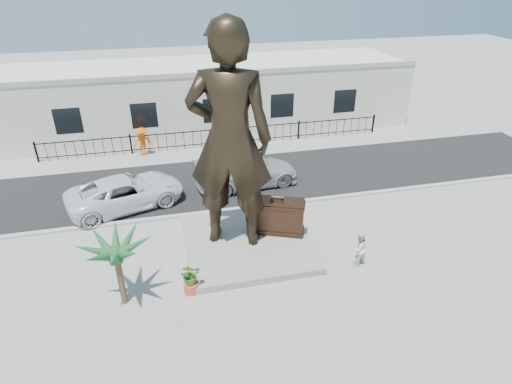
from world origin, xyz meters
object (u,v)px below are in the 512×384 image
(suitcase, at_px, (277,216))
(car_white, at_px, (126,192))
(statue, at_px, (230,140))
(tourist, at_px, (359,248))

(suitcase, xyz_separation_m, car_white, (-6.45, 4.34, -0.32))
(statue, distance_m, suitcase, 4.17)
(statue, relative_size, car_white, 1.61)
(statue, xyz_separation_m, tourist, (4.62, -2.51, -4.03))
(tourist, distance_m, car_white, 11.42)
(statue, distance_m, tourist, 6.62)
(statue, xyz_separation_m, suitcase, (1.94, 0.01, -3.69))
(statue, bearing_deg, suitcase, -161.47)
(suitcase, distance_m, tourist, 3.69)
(suitcase, relative_size, car_white, 0.41)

